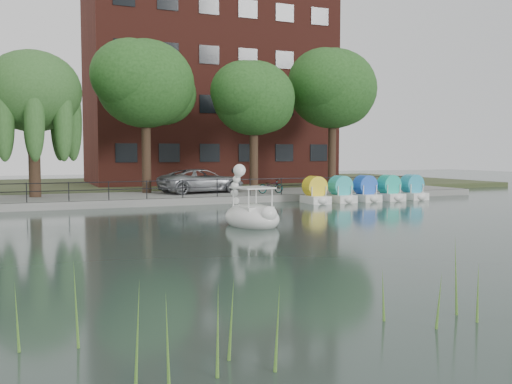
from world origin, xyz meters
TOP-DOWN VIEW (x-y plane):
  - ground_plane at (0.00, 0.00)m, footprint 120.00×120.00m
  - promenade at (0.00, 16.00)m, footprint 40.00×6.00m
  - kerb at (0.00, 13.05)m, footprint 40.00×0.25m
  - land_strip at (0.00, 30.00)m, footprint 60.00×22.00m
  - railing at (0.00, 13.25)m, footprint 32.00×0.05m
  - apartment_building at (7.00, 29.97)m, footprint 20.00×10.07m
  - willow_mid at (-7.50, 17.00)m, footprint 5.32×5.32m
  - broadleaf_center at (-1.00, 18.00)m, footprint 6.00×6.00m
  - broadleaf_right at (6.00, 17.50)m, footprint 5.40×5.40m
  - broadleaf_far at (12.50, 18.50)m, footprint 6.30×6.30m
  - minivan at (2.12, 16.55)m, footprint 3.79×6.51m
  - bicycle at (5.86, 14.48)m, footprint 0.77×1.77m
  - swan_boat at (0.09, 3.54)m, footprint 2.24×3.12m
  - pedal_boat_row at (10.67, 11.42)m, footprint 7.95×1.70m

SIDE VIEW (x-z plane):
  - ground_plane at x=0.00m, z-range 0.00..0.00m
  - land_strip at x=0.00m, z-range 0.00..0.36m
  - promenade at x=0.00m, z-range 0.00..0.40m
  - kerb at x=0.00m, z-range 0.00..0.40m
  - swan_boat at x=0.09m, z-range -0.68..1.75m
  - pedal_boat_row at x=10.67m, z-range -0.09..1.31m
  - bicycle at x=5.86m, z-range 0.40..1.40m
  - railing at x=0.00m, z-range 0.65..1.65m
  - minivan at x=2.12m, z-range 0.40..2.11m
  - willow_mid at x=-7.50m, z-range 2.17..10.32m
  - broadleaf_right at x=6.00m, z-range 2.22..10.55m
  - broadleaf_center at x=-1.00m, z-range 2.44..11.69m
  - broadleaf_far at x=12.50m, z-range 2.54..12.25m
  - apartment_building at x=7.00m, z-range 0.36..18.36m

